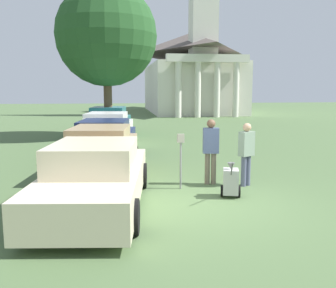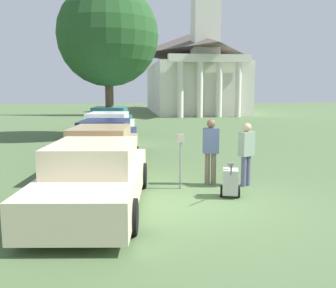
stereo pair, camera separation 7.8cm
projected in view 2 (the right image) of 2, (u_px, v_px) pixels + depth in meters
ground_plane at (206, 203)px, 8.57m from camera, size 120.00×120.00×0.00m
parked_car_cream at (95, 178)px, 8.18m from camera, size 2.52×5.37×1.47m
parked_car_tan at (102, 154)px, 10.91m from camera, size 2.32×4.97×1.52m
parked_car_navy at (106, 141)px, 13.89m from camera, size 2.48×5.35×1.46m
parked_car_white at (109, 130)px, 17.18m from camera, size 2.53×5.45×1.53m
parked_car_teal at (111, 123)px, 20.39m from camera, size 2.51×5.12×1.63m
parking_meter at (181, 151)px, 9.67m from camera, size 0.18×0.09×1.45m
person_worker at (211, 147)px, 10.14m from camera, size 0.44×0.27×1.79m
person_supervisor at (246, 151)px, 9.96m from camera, size 0.47×0.40×1.70m
equipment_cart at (230, 181)px, 9.00m from camera, size 0.53×1.00×1.00m
church at (193, 66)px, 41.78m from camera, size 9.14×17.81×23.89m
shade_tree at (108, 36)px, 19.60m from camera, size 5.32×5.32×8.03m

